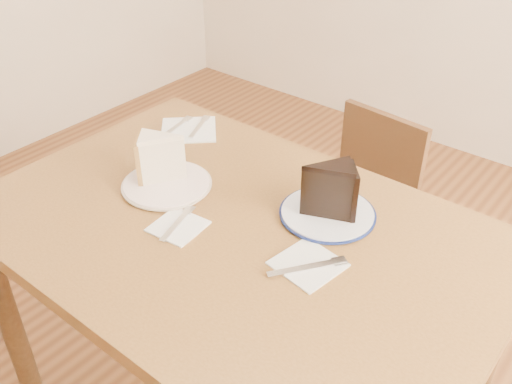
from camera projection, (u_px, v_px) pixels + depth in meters
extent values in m
cube|color=#492E14|center=(234.00, 232.00, 1.31)|extent=(1.20, 0.80, 0.04)
cylinder|color=black|center=(10.00, 322.00, 1.58)|extent=(0.06, 0.06, 0.71)
cylinder|color=black|center=(184.00, 210.00, 2.02)|extent=(0.06, 0.06, 0.71)
cylinder|color=black|center=(484.00, 366.00, 1.46)|extent=(0.06, 0.06, 0.71)
cube|color=black|center=(346.00, 224.00, 1.89)|extent=(0.40, 0.40, 0.04)
cylinder|color=black|center=(402.00, 269.00, 2.01)|extent=(0.03, 0.03, 0.37)
cylinder|color=black|center=(333.00, 231.00, 2.19)|extent=(0.03, 0.03, 0.37)
cylinder|color=black|center=(350.00, 316.00, 1.83)|extent=(0.03, 0.03, 0.37)
cylinder|color=black|center=(279.00, 270.00, 2.01)|extent=(0.03, 0.03, 0.37)
cube|color=black|center=(381.00, 159.00, 1.89)|extent=(0.31, 0.06, 0.33)
cylinder|color=white|center=(167.00, 184.00, 1.43)|extent=(0.21, 0.21, 0.01)
cylinder|color=white|center=(327.00, 214.00, 1.33)|extent=(0.21, 0.21, 0.01)
cube|color=white|center=(178.00, 226.00, 1.29)|extent=(0.12, 0.12, 0.00)
cube|color=white|center=(308.00, 264.00, 1.19)|extent=(0.14, 0.14, 0.00)
cube|color=white|center=(189.00, 130.00, 1.67)|extent=(0.22, 0.22, 0.00)
cube|color=silver|center=(177.00, 224.00, 1.29)|extent=(0.05, 0.14, 0.00)
cube|color=silver|center=(307.00, 267.00, 1.17)|extent=(0.11, 0.15, 0.00)
cube|color=silver|center=(199.00, 127.00, 1.68)|extent=(0.07, 0.13, 0.00)
cube|color=silver|center=(175.00, 128.00, 1.68)|extent=(0.04, 0.16, 0.00)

